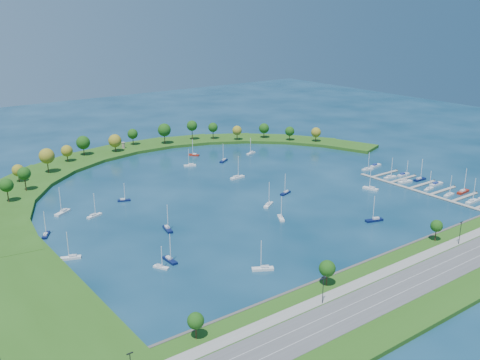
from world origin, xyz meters
TOP-DOWN VIEW (x-y plane):
  - ground at (0.00, 0.00)m, footprint 700.00×700.00m
  - south_shoreline at (0.03, -122.88)m, footprint 420.00×43.10m
  - breakwater at (-46.33, 48.72)m, footprint 286.74×247.64m
  - breakwater_trees at (-13.29, 91.04)m, footprint 238.75×92.38m
  - harbor_tower at (-12.89, 117.31)m, footprint 2.60×2.60m
  - dock_system at (85.30, -61.00)m, footprint 24.28×82.00m
  - moored_boat_0 at (27.61, 53.15)m, footprint 8.27×6.22m
  - moored_boat_1 at (-78.75, 10.19)m, footprint 8.27×4.72m
  - moored_boat_2 at (19.93, 77.54)m, footprint 6.13×7.54m
  - moored_boat_3 at (60.02, -42.28)m, footprint 4.54×9.05m
  - moored_boat_4 at (-79.40, -56.92)m, footprint 4.74×6.39m
  - moored_boat_5 at (-8.59, -45.82)m, footprint 5.86×7.90m
  - moored_boat_6 at (-48.71, -81.72)m, footprint 8.48×6.24m
  - moored_boat_7 at (-57.64, 22.20)m, footprint 6.86×4.37m
  - moored_boat_8 at (53.91, 57.85)m, footprint 8.02×4.23m
  - moored_boat_9 at (-89.51, 23.43)m, footprint 9.29×7.16m
  - moored_boat_10 at (17.37, -19.57)m, footprint 8.03×4.34m
  - moored_boat_11 at (-73.68, -53.76)m, footprint 2.49×8.31m
  - moored_boat_12 at (-58.65, -25.46)m, footprint 4.12×8.84m
  - moored_boat_13 at (4.33, 57.21)m, footprint 7.93×5.00m
  - moored_boat_14 at (-104.38, -28.05)m, footprint 8.25×5.04m
  - moored_boat_15 at (12.87, 18.29)m, footprint 9.39×3.20m
  - moored_boat_16 at (-1.86, -28.37)m, footprint 8.47×6.42m
  - moored_boat_17 at (25.01, -74.24)m, footprint 9.01×4.87m
  - moored_boat_18 at (-105.04, 0.92)m, footprint 5.71×7.76m
  - docked_boat_0 at (85.50, -87.52)m, footprint 9.03×2.82m
  - docked_boat_2 at (85.53, -74.16)m, footprint 7.87×2.95m
  - docked_boat_3 at (96.00, -75.96)m, footprint 9.56×3.43m
  - docked_boat_4 at (85.54, -61.66)m, footprint 7.54×2.87m
  - docked_boat_5 at (95.96, -59.25)m, footprint 9.49×2.77m
  - docked_boat_6 at (85.51, -45.77)m, footprint 9.21×3.82m
  - docked_boat_7 at (96.01, -48.19)m, footprint 8.76×2.79m
  - docked_boat_8 at (85.51, -35.17)m, footprint 8.65×3.24m
  - docked_boat_9 at (95.97, -36.63)m, footprint 9.28×3.16m
  - docked_boat_10 at (87.93, -15.80)m, footprint 7.88×3.31m
  - docked_boat_11 at (97.87, -13.85)m, footprint 9.46×3.51m

SIDE VIEW (x-z plane):
  - ground at x=0.00m, z-range 0.00..0.00m
  - dock_system at x=85.30m, z-range -0.45..1.15m
  - docked_boat_9 at x=95.97m, z-range -0.25..1.61m
  - docked_boat_11 at x=97.87m, z-range -0.25..1.64m
  - docked_boat_5 at x=95.96m, z-range -0.26..1.67m
  - moored_boat_4 at x=-79.40m, z-range -3.83..5.52m
  - moored_boat_7 at x=-57.64m, z-range -4.05..5.75m
  - docked_boat_4 at x=85.54m, z-range -4.53..6.28m
  - docked_boat_10 at x=87.93m, z-range -4.73..6.50m
  - moored_boat_2 at x=19.93m, z-range -4.76..6.53m
  - docked_boat_2 at x=85.53m, z-range -4.77..6.54m
  - moored_boat_13 at x=4.33m, z-range -4.77..6.54m
  - moored_boat_18 at x=-105.04m, z-range -4.78..6.55m
  - moored_boat_8 at x=53.91m, z-range -4.79..6.56m
  - moored_boat_10 at x=17.37m, z-range -4.80..6.57m
  - moored_boat_5 at x=-8.59m, z-range -4.89..6.67m
  - moored_boat_1 at x=-78.75m, z-range -4.97..6.76m
  - moored_boat_14 at x=-104.38m, z-range -4.97..6.77m
  - moored_boat_0 at x=27.61m, z-range -5.15..6.97m
  - moored_boat_11 at x=-73.68m, z-range -5.16..6.98m
  - moored_boat_6 at x=-48.71m, z-range -5.27..7.11m
  - docked_boat_8 at x=85.51m, z-range -5.29..7.12m
  - moored_boat_16 at x=-1.86m, z-range -5.31..7.15m
  - moored_boat_12 at x=-58.65m, z-range -5.34..7.19m
  - docked_boat_7 at x=96.01m, z-range -5.44..7.30m
  - moored_boat_17 at x=25.01m, z-range -5.45..7.31m
  - moored_boat_3 at x=60.02m, z-range -5.48..7.34m
  - docked_boat_6 at x=85.51m, z-range -5.62..7.50m
  - docked_boat_0 at x=85.50m, z-range -5.64..7.52m
  - moored_boat_15 at x=12.87m, z-range -5.83..7.74m
  - moored_boat_9 at x=-89.51m, z-range -5.89..7.81m
  - docked_boat_3 at x=96.00m, z-range -5.92..7.85m
  - breakwater at x=-46.33m, z-range -0.01..1.99m
  - south_shoreline at x=0.03m, z-range -4.80..6.80m
  - harbor_tower at x=-12.89m, z-range 2.05..6.41m
  - breakwater_trees at x=-13.29m, z-range 3.23..18.26m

